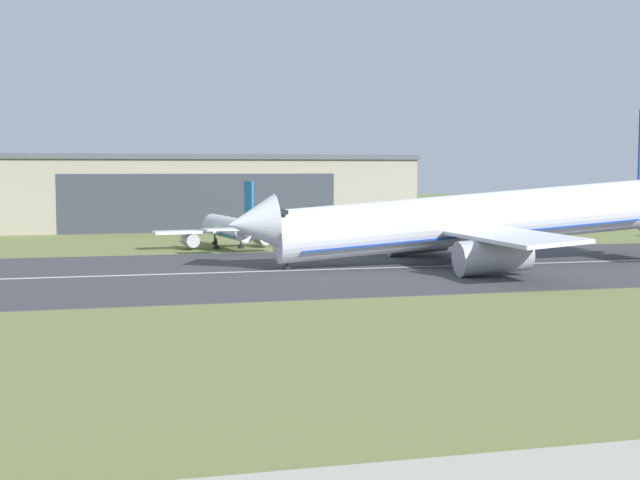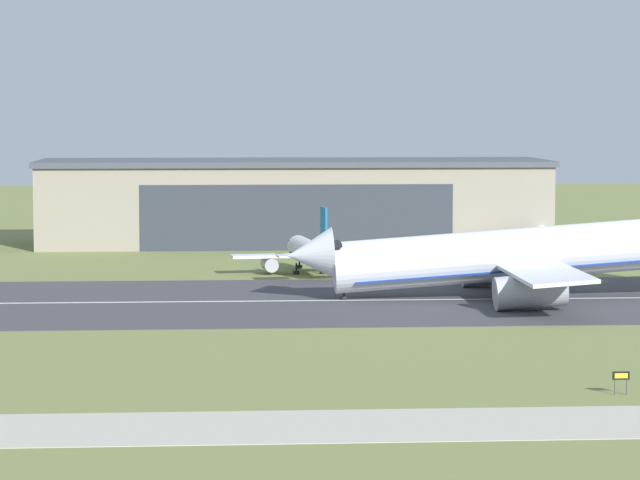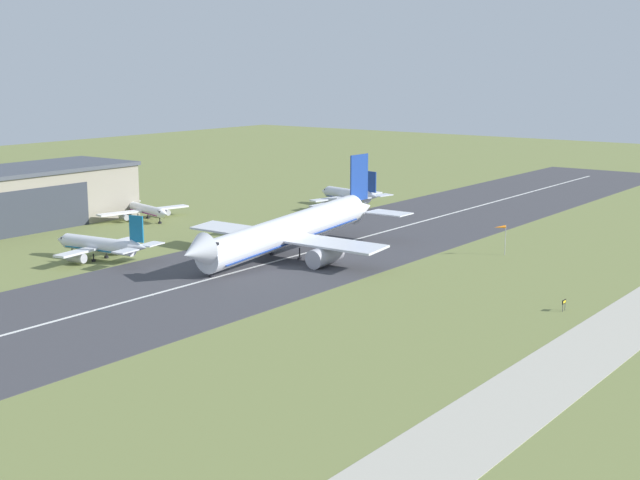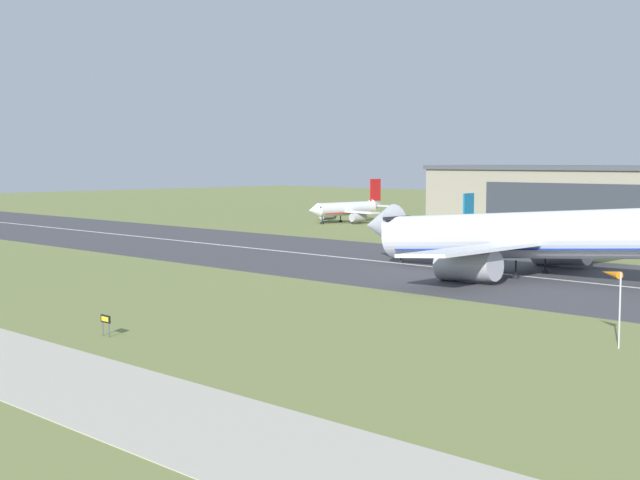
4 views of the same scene
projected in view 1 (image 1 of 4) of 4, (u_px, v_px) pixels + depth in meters
The scene contains 6 objects.
runway_strip at pixel (372, 268), 98.75m from camera, with size 389.56×42.64×0.06m, color #3D3D42.
runway_centreline at pixel (372, 268), 98.75m from camera, with size 350.60×0.70×0.01m, color silver.
hangar_building at pixel (193, 191), 165.41m from camera, with size 81.31×23.06×13.60m.
airplane_landing at pixel (473, 221), 102.32m from camera, with size 58.08×44.48×18.19m.
airplane_parked_centre at pixel (229, 228), 122.68m from camera, with size 20.81×23.20×9.47m.
airplane_parked_east at pixel (409, 216), 159.76m from camera, with size 23.90×23.76×7.59m.
Camera 1 is at (-30.18, 8.60, 11.13)m, focal length 50.00 mm.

